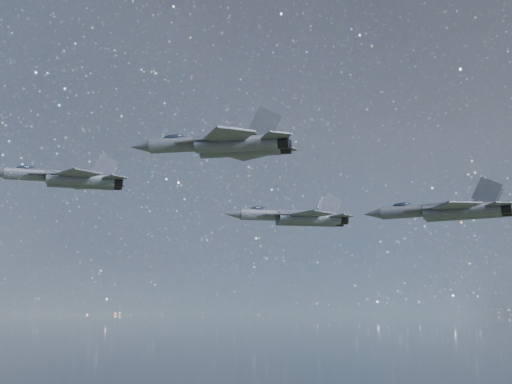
{
  "coord_description": "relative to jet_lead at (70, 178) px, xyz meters",
  "views": [
    {
      "loc": [
        1.93,
        -72.43,
        132.36
      ],
      "look_at": [
        0.97,
        2.82,
        147.85
      ],
      "focal_mm": 42.0,
      "sensor_mm": 36.0,
      "label": 1
    }
  ],
  "objects": [
    {
      "name": "jet_slot",
      "position": [
        48.84,
        0.45,
        -4.23
      ],
      "size": [
        19.06,
        12.52,
        4.9
      ],
      "rotation": [
        0.0,
        0.0,
        -0.42
      ],
      "color": "#393E48"
    },
    {
      "name": "jet_left",
      "position": [
        30.45,
        17.32,
        -2.34
      ],
      "size": [
        20.33,
        14.05,
        5.1
      ],
      "rotation": [
        0.0,
        0.0,
        0.17
      ],
      "color": "#393E48"
    },
    {
      "name": "jet_lead",
      "position": [
        0.0,
        0.0,
        0.0
      ],
      "size": [
        17.74,
        11.99,
        4.47
      ],
      "rotation": [
        0.0,
        0.0,
        0.28
      ],
      "color": "#393E48"
    },
    {
      "name": "jet_right",
      "position": [
        21.22,
        -17.35,
        -0.57
      ],
      "size": [
        17.51,
        12.13,
        4.4
      ],
      "rotation": [
        0.0,
        0.0,
        -0.16
      ],
      "color": "#393E48"
    }
  ]
}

